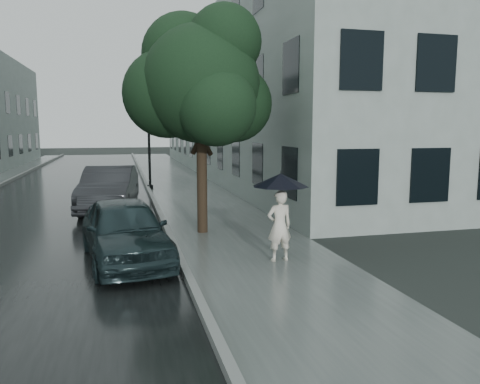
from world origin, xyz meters
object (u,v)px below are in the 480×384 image
object	(u,v)px
car_far	(109,188)
street_tree	(200,82)
car_near	(125,230)
lamp_post	(145,130)
pedestrian	(279,226)

from	to	relation	value
car_far	street_tree	bearing A→B (deg)	-51.22
car_near	lamp_post	bearing A→B (deg)	76.68
street_tree	pedestrian	bearing A→B (deg)	-71.01
car_near	street_tree	bearing A→B (deg)	42.25
pedestrian	lamp_post	world-z (taller)	lamp_post
pedestrian	car_near	size ratio (longest dim) A/B	0.38
pedestrian	street_tree	xyz separation A→B (m)	(-1.15, 3.34, 3.32)
car_far	car_near	bearing A→B (deg)	-79.27
pedestrian	street_tree	world-z (taller)	street_tree
street_tree	lamp_post	distance (m)	9.74
lamp_post	car_near	distance (m)	12.38
pedestrian	lamp_post	bearing A→B (deg)	-85.63
lamp_post	car_far	xyz separation A→B (m)	(-1.57, -5.48, -2.00)
pedestrian	car_near	distance (m)	3.36
street_tree	lamp_post	world-z (taller)	street_tree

